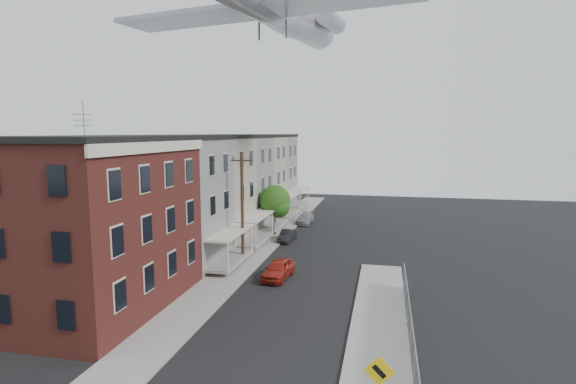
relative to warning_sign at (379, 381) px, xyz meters
name	(u,v)px	position (x,y,z in m)	size (l,w,h in m)	color
sidewalk_left	(264,244)	(-11.10, 25.03, -1.82)	(3.00, 62.00, 0.12)	gray
sidewalk_right	(378,340)	(-0.10, 7.03, -1.82)	(3.00, 26.00, 0.12)	gray
curb_left	(279,244)	(-9.65, 25.03, -1.81)	(0.15, 62.00, 0.14)	gray
curb_right	(350,337)	(-1.55, 7.03, -1.81)	(0.15, 26.00, 0.14)	gray
corner_building	(82,223)	(-17.60, 8.03, 3.28)	(10.31, 12.30, 12.15)	#331710
row_house_a	(161,200)	(-17.56, 17.53, 3.25)	(11.98, 7.00, 10.30)	slate
row_house_b	(197,189)	(-17.56, 24.53, 3.25)	(11.98, 7.00, 10.30)	gray
row_house_c	(223,182)	(-17.56, 31.53, 3.25)	(11.98, 7.00, 10.30)	slate
row_house_d	(242,176)	(-17.56, 38.53, 3.25)	(11.98, 7.00, 10.30)	gray
row_house_e	(258,171)	(-17.56, 45.53, 3.25)	(11.98, 7.00, 10.30)	slate
chainlink_fence	(411,334)	(1.40, 6.03, -0.89)	(0.06, 18.06, 1.90)	gray
warning_sign	(379,381)	(0.00, 0.00, 0.00)	(1.10, 0.11, 2.80)	#515156
utility_pole	(242,206)	(-11.20, 19.03, 2.79)	(1.80, 0.26, 9.00)	black
street_tree	(276,202)	(-10.87, 28.95, 1.57)	(3.22, 3.20, 5.20)	black
car_near	(278,269)	(-7.40, 15.60, -1.20)	(1.61, 3.99, 1.36)	#A02114
car_mid	(287,236)	(-9.20, 26.71, -1.33)	(1.17, 3.35, 1.10)	black
car_far	(305,219)	(-8.99, 35.50, -1.29)	(1.65, 4.06, 1.18)	gray
airplane	(270,3)	(-10.33, 25.01, 19.92)	(27.43, 31.34, 9.01)	silver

